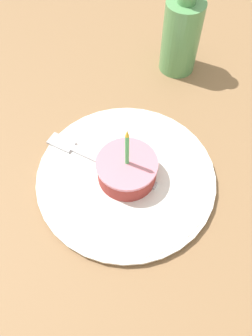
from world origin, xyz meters
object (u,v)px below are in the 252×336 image
cake_slice (127,169)px  bottle (181,34)px  fork (93,157)px  plate (126,176)px

cake_slice → bottle: bearing=48.5°
fork → bottle: bearing=35.6°
cake_slice → fork: size_ratio=0.71×
cake_slice → fork: (-0.04, 0.05, -0.02)m
plate → bottle: bottle is taller
bottle → plate: bearing=-132.0°
bottle → cake_slice: bearing=-131.5°
plate → cake_slice: bearing=-82.3°
cake_slice → bottle: (0.19, 0.22, 0.04)m
fork → plate: bearing=-51.2°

